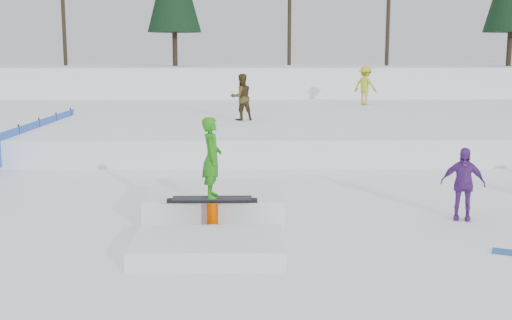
{
  "coord_description": "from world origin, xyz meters",
  "views": [
    {
      "loc": [
        0.32,
        -10.61,
        3.23
      ],
      "look_at": [
        0.5,
        2.0,
        1.1
      ],
      "focal_mm": 45.0,
      "sensor_mm": 36.0,
      "label": 1
    }
  ],
  "objects_px": {
    "walker_olive": "(241,97)",
    "walker_ygreen": "(365,86)",
    "spectator_purple": "(463,184)",
    "jib_rail_feature": "(214,210)"
  },
  "relations": [
    {
      "from": "walker_ygreen",
      "to": "jib_rail_feature",
      "type": "height_order",
      "value": "walker_ygreen"
    },
    {
      "from": "spectator_purple",
      "to": "jib_rail_feature",
      "type": "bearing_deg",
      "value": -157.57
    },
    {
      "from": "walker_olive",
      "to": "walker_ygreen",
      "type": "bearing_deg",
      "value": -153.22
    },
    {
      "from": "walker_olive",
      "to": "jib_rail_feature",
      "type": "xyz_separation_m",
      "value": [
        -0.42,
        -11.38,
        -1.33
      ]
    },
    {
      "from": "walker_olive",
      "to": "jib_rail_feature",
      "type": "distance_m",
      "value": 11.46
    },
    {
      "from": "walker_olive",
      "to": "walker_ygreen",
      "type": "distance_m",
      "value": 8.79
    },
    {
      "from": "walker_ygreen",
      "to": "spectator_purple",
      "type": "height_order",
      "value": "walker_ygreen"
    },
    {
      "from": "jib_rail_feature",
      "to": "spectator_purple",
      "type": "bearing_deg",
      "value": 5.18
    },
    {
      "from": "walker_ygreen",
      "to": "spectator_purple",
      "type": "xyz_separation_m",
      "value": [
        -1.31,
        -17.65,
        -0.99
      ]
    },
    {
      "from": "spectator_purple",
      "to": "jib_rail_feature",
      "type": "xyz_separation_m",
      "value": [
        -4.8,
        -0.43,
        -0.41
      ]
    }
  ]
}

